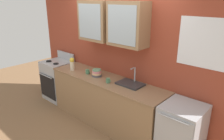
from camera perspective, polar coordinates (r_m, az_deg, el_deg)
The scene contains 10 objects.
ground_plane at distance 4.35m, azimuth -1.69°, elevation -13.85°, with size 10.00×10.00×0.00m, color brown.
back_wall_unit at distance 3.97m, azimuth 1.47°, elevation 7.13°, with size 4.69×0.43×2.88m.
counter at distance 4.11m, azimuth -1.75°, elevation -8.40°, with size 2.49×0.64×0.93m.
stove_range at distance 5.26m, azimuth -14.44°, elevation -2.60°, with size 0.66×0.62×1.11m.
sink_faucet at distance 3.66m, azimuth 5.00°, elevation -3.64°, with size 0.45×0.31×0.29m.
bowl_stack at distance 4.04m, azimuth -4.14°, elevation -0.77°, with size 0.20×0.20×0.14m.
vase at distance 4.41m, azimuth -10.76°, elevation 1.70°, with size 0.09×0.09×0.27m.
cup_near_sink at distance 3.72m, azimuth -1.08°, elevation -2.85°, with size 0.11×0.07×0.08m.
cup_near_bowls at distance 4.18m, azimuth -6.64°, elevation -0.44°, with size 0.11×0.08×0.09m.
dishwasher at distance 3.38m, azimuth 18.16°, elevation -16.22°, with size 0.56×0.63×0.93m.
Camera 1 is at (2.55, -2.61, 2.37)m, focal length 33.72 mm.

